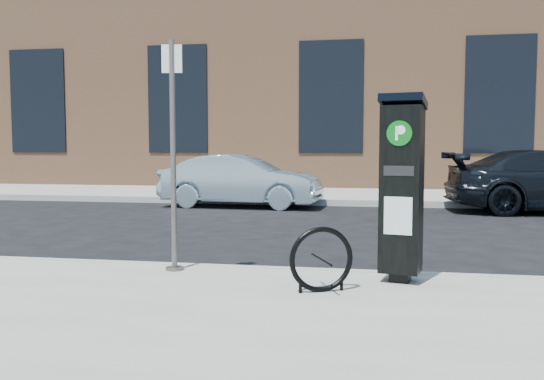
% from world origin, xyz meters
% --- Properties ---
extents(ground, '(120.00, 120.00, 0.00)m').
position_xyz_m(ground, '(0.00, 0.00, 0.00)').
color(ground, black).
rests_on(ground, ground).
extents(sidewalk_far, '(60.00, 12.00, 0.15)m').
position_xyz_m(sidewalk_far, '(0.00, 14.00, 0.07)').
color(sidewalk_far, gray).
rests_on(sidewalk_far, ground).
extents(curb_near, '(60.00, 0.12, 0.16)m').
position_xyz_m(curb_near, '(0.00, -0.02, 0.07)').
color(curb_near, '#9E9B93').
rests_on(curb_near, ground).
extents(curb_far, '(60.00, 0.12, 0.16)m').
position_xyz_m(curb_far, '(0.00, 8.02, 0.07)').
color(curb_far, '#9E9B93').
rests_on(curb_far, ground).
extents(building, '(28.00, 10.05, 8.25)m').
position_xyz_m(building, '(-0.00, 17.00, 4.15)').
color(building, '#9C6A47').
rests_on(building, ground).
extents(parking_kiosk, '(0.49, 0.46, 1.84)m').
position_xyz_m(parking_kiosk, '(1.61, -0.42, 1.09)').
color(parking_kiosk, black).
rests_on(parking_kiosk, sidewalk_near).
extents(sign_pole, '(0.22, 0.20, 2.44)m').
position_xyz_m(sign_pole, '(-0.77, -0.31, 1.36)').
color(sign_pole, '#5C5551').
rests_on(sign_pole, sidewalk_near).
extents(bike_rack, '(0.58, 0.29, 0.61)m').
position_xyz_m(bike_rack, '(0.87, -0.97, 0.45)').
color(bike_rack, black).
rests_on(bike_rack, sidewalk_near).
extents(car_silver, '(3.92, 1.55, 1.27)m').
position_xyz_m(car_silver, '(-1.81, 7.40, 0.63)').
color(car_silver, '#98B1C1').
rests_on(car_silver, ground).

